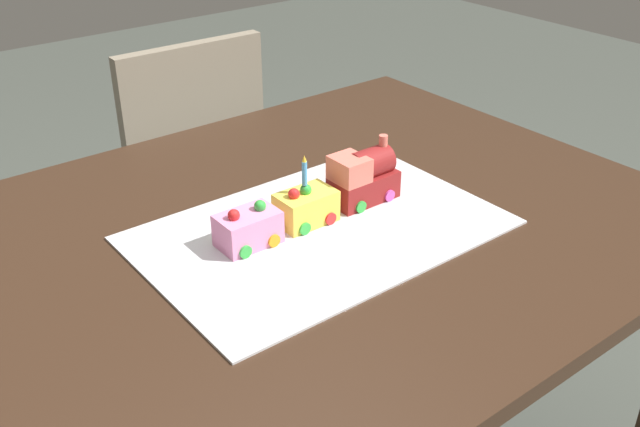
% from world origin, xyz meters
% --- Properties ---
extents(dining_table, '(1.40, 1.00, 0.74)m').
position_xyz_m(dining_table, '(0.00, 0.00, 0.63)').
color(dining_table, '#382316').
rests_on(dining_table, ground).
extents(chair, '(0.41, 0.41, 0.86)m').
position_xyz_m(chair, '(-0.24, -0.83, 0.47)').
color(chair, gray).
rests_on(chair, ground).
extents(cake_board, '(0.60, 0.40, 0.00)m').
position_xyz_m(cake_board, '(-0.06, 0.03, 0.74)').
color(cake_board, silver).
rests_on(cake_board, dining_table).
extents(cake_locomotive, '(0.14, 0.08, 0.12)m').
position_xyz_m(cake_locomotive, '(-0.18, -0.00, 0.79)').
color(cake_locomotive, maroon).
rests_on(cake_locomotive, cake_board).
extents(cake_car_hopper_lemon, '(0.10, 0.08, 0.07)m').
position_xyz_m(cake_car_hopper_lemon, '(-0.05, -0.00, 0.77)').
color(cake_car_hopper_lemon, '#F4E04C').
rests_on(cake_car_hopper_lemon, cake_board).
extents(cake_car_gondola_bubblegum, '(0.10, 0.08, 0.07)m').
position_xyz_m(cake_car_gondola_bubblegum, '(0.07, -0.00, 0.77)').
color(cake_car_gondola_bubblegum, pink).
rests_on(cake_car_gondola_bubblegum, cake_board).
extents(birthday_candle, '(0.01, 0.01, 0.06)m').
position_xyz_m(birthday_candle, '(-0.05, -0.00, 0.84)').
color(birthday_candle, '#4CA5E5').
rests_on(birthday_candle, cake_car_hopper_lemon).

